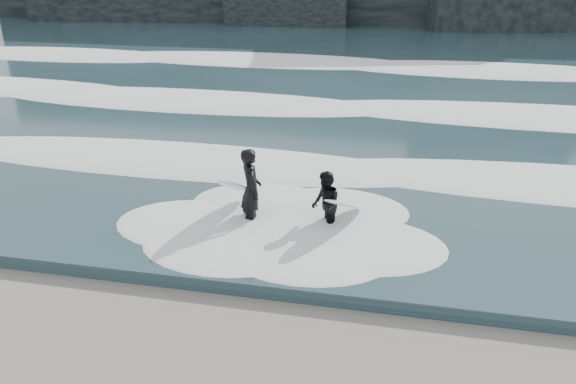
# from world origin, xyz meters

# --- Properties ---
(sea) EXTENTS (90.00, 52.00, 0.30)m
(sea) POSITION_xyz_m (0.00, 29.00, 0.15)
(sea) COLOR #254048
(sea) RESTS_ON ground
(foam_near) EXTENTS (60.00, 3.20, 0.20)m
(foam_near) POSITION_xyz_m (0.00, 9.00, 0.40)
(foam_near) COLOR white
(foam_near) RESTS_ON sea
(foam_mid) EXTENTS (60.00, 4.00, 0.24)m
(foam_mid) POSITION_xyz_m (0.00, 16.00, 0.42)
(foam_mid) COLOR white
(foam_mid) RESTS_ON sea
(foam_far) EXTENTS (60.00, 4.80, 0.30)m
(foam_far) POSITION_xyz_m (0.00, 25.00, 0.45)
(foam_far) COLOR white
(foam_far) RESTS_ON sea
(surfer_left) EXTENTS (1.08, 1.84, 1.96)m
(surfer_left) POSITION_xyz_m (-1.47, 5.77, 0.99)
(surfer_left) COLOR black
(surfer_left) RESTS_ON ground
(surfer_right) EXTENTS (1.36, 1.93, 1.53)m
(surfer_right) POSITION_xyz_m (0.35, 5.78, 0.77)
(surfer_right) COLOR black
(surfer_right) RESTS_ON ground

